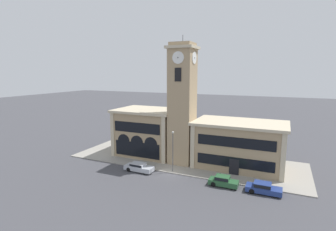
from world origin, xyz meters
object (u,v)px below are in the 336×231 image
(parked_car_near, at_px, (139,167))
(street_lamp, at_px, (173,146))
(parked_car_far, at_px, (263,188))
(parked_car_mid, at_px, (223,181))
(bollard, at_px, (220,176))

(parked_car_near, height_order, street_lamp, street_lamp)
(parked_car_far, relative_size, street_lamp, 0.69)
(parked_car_mid, xyz_separation_m, parked_car_far, (5.37, -0.00, -0.02))
(parked_car_far, bearing_deg, parked_car_near, 179.88)
(parked_car_near, distance_m, bollard, 13.08)
(parked_car_far, distance_m, bollard, 6.45)
(parked_car_near, bearing_deg, parked_car_mid, -0.12)
(parked_car_mid, xyz_separation_m, street_lamp, (-8.57, 1.88, 3.65))
(parked_car_near, bearing_deg, parked_car_far, -0.12)
(street_lamp, xyz_separation_m, bollard, (7.73, -0.15, -3.75))
(parked_car_mid, distance_m, street_lamp, 9.50)
(parked_car_near, height_order, parked_car_far, parked_car_far)
(parked_car_near, distance_m, parked_car_far, 19.17)
(parked_car_near, relative_size, parked_car_far, 1.05)
(parked_car_near, relative_size, street_lamp, 0.72)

